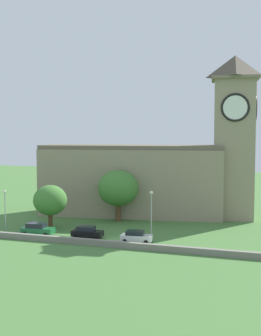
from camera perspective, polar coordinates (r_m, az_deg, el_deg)
name	(u,v)px	position (r m, az deg, el deg)	size (l,w,h in m)	color
ground_plane	(146,221)	(78.54, 1.91, -6.48)	(200.00, 200.00, 0.00)	#477538
church	(157,169)	(82.51, 3.25, -0.16)	(38.40, 13.85, 27.66)	gray
quay_barrier	(106,243)	(61.72, -2.99, -9.16)	(52.09, 0.70, 0.81)	gray
car_green	(37,229)	(69.07, -11.28, -7.32)	(4.87, 2.51, 1.82)	#1E6B38
car_black	(87,232)	(66.56, -5.32, -7.77)	(4.44, 2.13, 1.67)	black
car_white	(136,236)	(63.67, 0.69, -8.34)	(4.37, 2.39, 1.63)	silver
streetlamp_west_end	(5,203)	(73.60, -15.05, -4.12)	(0.44, 0.44, 6.04)	#9EA0A5
streetlamp_west_mid	(151,208)	(63.92, 2.56, -4.83)	(0.44, 0.44, 6.89)	#9EA0A5
tree_riverside_west	(50,200)	(73.44, -9.77, -3.91)	(5.21, 5.21, 6.68)	brown
tree_churchyard	(118,188)	(77.67, -1.51, -2.46)	(6.69, 6.69, 8.59)	brown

